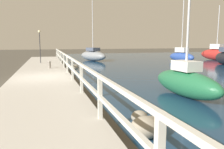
# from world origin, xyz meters

# --- Properties ---
(ground_plane) EXTENTS (120.00, 120.00, 0.00)m
(ground_plane) POSITION_xyz_m (0.00, 0.00, 0.00)
(ground_plane) COLOR #4C473D
(dock_walkway) EXTENTS (3.23, 36.00, 0.27)m
(dock_walkway) POSITION_xyz_m (0.00, 0.00, 0.14)
(dock_walkway) COLOR beige
(dock_walkway) RESTS_ON ground
(railing) EXTENTS (0.10, 32.50, 1.10)m
(railing) POSITION_xyz_m (1.51, -0.00, 1.02)
(railing) COLOR silver
(railing) RESTS_ON dock_walkway
(boulder_far_strip) EXTENTS (0.63, 0.57, 0.47)m
(boulder_far_strip) POSITION_xyz_m (2.33, 4.52, 0.24)
(boulder_far_strip) COLOR gray
(boulder_far_strip) RESTS_ON ground
(boulder_downstream) EXTENTS (0.67, 0.61, 0.51)m
(boulder_downstream) POSITION_xyz_m (2.36, -8.16, 0.25)
(boulder_downstream) COLOR gray
(boulder_downstream) RESTS_ON ground
(boulder_near_dock) EXTENTS (0.41, 0.37, 0.31)m
(boulder_near_dock) POSITION_xyz_m (2.80, 10.15, 0.16)
(boulder_near_dock) COLOR gray
(boulder_near_dock) RESTS_ON ground
(boulder_mid_strip) EXTENTS (0.58, 0.52, 0.44)m
(boulder_mid_strip) POSITION_xyz_m (2.59, -8.00, 0.22)
(boulder_mid_strip) COLOR slate
(boulder_mid_strip) RESTS_ON ground
(boulder_upstream) EXTENTS (0.45, 0.40, 0.33)m
(boulder_upstream) POSITION_xyz_m (2.62, -7.24, 0.17)
(boulder_upstream) COLOR gray
(boulder_upstream) RESTS_ON ground
(mooring_bollard) EXTENTS (0.22, 0.22, 0.55)m
(mooring_bollard) POSITION_xyz_m (0.47, 4.15, 0.55)
(mooring_bollard) COLOR gray
(mooring_bollard) RESTS_ON dock_walkway
(dock_lamp) EXTENTS (0.25, 0.25, 3.00)m
(dock_lamp) POSITION_xyz_m (-0.26, 8.93, 2.47)
(dock_lamp) COLOR #2D2D33
(dock_lamp) RESTS_ON dock_walkway
(sailboat_blue) EXTENTS (1.57, 3.84, 7.91)m
(sailboat_blue) POSITION_xyz_m (14.96, 9.05, 0.68)
(sailboat_blue) COLOR #2D4C9E
(sailboat_blue) RESTS_ON water_surface
(sailboat_red) EXTENTS (1.99, 4.60, 6.53)m
(sailboat_red) POSITION_xyz_m (20.28, 9.61, 0.79)
(sailboat_red) COLOR red
(sailboat_red) RESTS_ON water_surface
(sailboat_gray) EXTENTS (3.09, 4.80, 6.96)m
(sailboat_gray) POSITION_xyz_m (5.55, 12.94, 0.67)
(sailboat_gray) COLOR gray
(sailboat_gray) RESTS_ON water_surface
(sailboat_green) EXTENTS (1.23, 3.77, 4.78)m
(sailboat_green) POSITION_xyz_m (5.56, -5.08, 0.59)
(sailboat_green) COLOR #236B42
(sailboat_green) RESTS_ON water_surface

